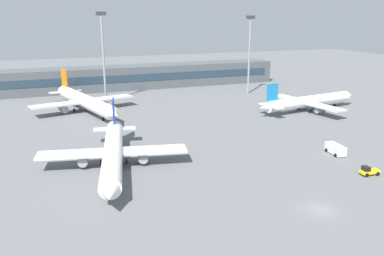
% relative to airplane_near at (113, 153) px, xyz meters
% --- Properties ---
extents(ground_plane, '(400.00, 400.00, 0.00)m').
position_rel_airplane_near_xyz_m(ground_plane, '(26.52, 11.47, -3.13)').
color(ground_plane, slate).
extents(terminal_building, '(112.38, 12.13, 9.00)m').
position_rel_airplane_near_xyz_m(terminal_building, '(26.52, 85.15, 1.37)').
color(terminal_building, '#4C5156').
rests_on(terminal_building, ground_plane).
extents(airplane_near, '(29.12, 41.23, 10.26)m').
position_rel_airplane_near_xyz_m(airplane_near, '(0.00, 0.00, 0.00)').
color(airplane_near, white).
rests_on(airplane_near, ground_plane).
extents(airplane_mid, '(38.97, 27.42, 9.66)m').
position_rel_airplane_near_xyz_m(airplane_mid, '(65.27, 27.06, -0.19)').
color(airplane_mid, white).
rests_on(airplane_mid, ground_plane).
extents(airplane_far, '(31.74, 44.71, 11.24)m').
position_rel_airplane_near_xyz_m(airplane_far, '(0.32, 49.40, 0.30)').
color(airplane_far, white).
rests_on(airplane_far, ground_plane).
extents(baggage_tug_yellow, '(3.71, 2.06, 1.75)m').
position_rel_airplane_near_xyz_m(baggage_tug_yellow, '(43.70, -20.22, -2.33)').
color(baggage_tug_yellow, yellow).
rests_on(baggage_tug_yellow, ground_plane).
extents(service_van_white, '(2.77, 5.39, 2.08)m').
position_rel_airplane_near_xyz_m(service_van_white, '(45.78, -8.54, -2.02)').
color(service_van_white, white).
rests_on(service_van_white, ground_plane).
extents(floodlight_tower_west, '(3.20, 0.80, 29.57)m').
position_rel_airplane_near_xyz_m(floodlight_tower_west, '(8.44, 61.59, 13.73)').
color(floodlight_tower_west, gray).
rests_on(floodlight_tower_west, ground_plane).
extents(floodlight_tower_east, '(3.20, 0.80, 28.30)m').
position_rel_airplane_near_xyz_m(floodlight_tower_east, '(61.02, 58.86, 13.08)').
color(floodlight_tower_east, gray).
rests_on(floodlight_tower_east, ground_plane).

